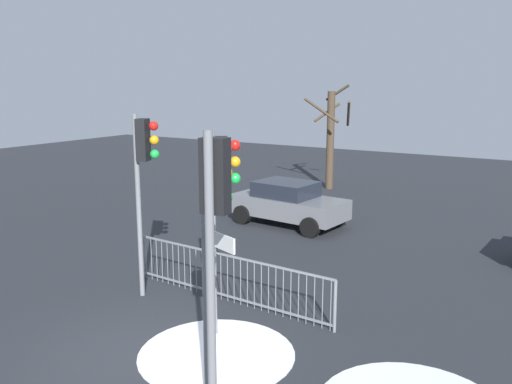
{
  "coord_description": "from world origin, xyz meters",
  "views": [
    {
      "loc": [
        6.33,
        -6.29,
        4.71
      ],
      "look_at": [
        0.2,
        3.71,
        2.32
      ],
      "focal_mm": 37.72,
      "sensor_mm": 36.0,
      "label": 1
    }
  ],
  "objects_px": {
    "direction_sign_post": "(208,296)",
    "bare_tree_centre": "(331,136)",
    "traffic_light_mid_left": "(143,165)",
    "car_grey_near": "(288,203)",
    "traffic_light_foreground_left": "(221,188)",
    "traffic_light_rear_right": "(215,223)"
  },
  "relations": [
    {
      "from": "direction_sign_post",
      "to": "bare_tree_centre",
      "type": "distance_m",
      "value": 16.99
    },
    {
      "from": "traffic_light_mid_left",
      "to": "car_grey_near",
      "type": "height_order",
      "value": "traffic_light_mid_left"
    },
    {
      "from": "direction_sign_post",
      "to": "bare_tree_centre",
      "type": "xyz_separation_m",
      "value": [
        -5.17,
        16.17,
        0.76
      ]
    },
    {
      "from": "traffic_light_foreground_left",
      "to": "bare_tree_centre",
      "type": "xyz_separation_m",
      "value": [
        -4.13,
        14.34,
        -0.44
      ]
    },
    {
      "from": "traffic_light_mid_left",
      "to": "traffic_light_rear_right",
      "type": "distance_m",
      "value": 5.57
    },
    {
      "from": "traffic_light_mid_left",
      "to": "bare_tree_centre",
      "type": "bearing_deg",
      "value": 166.09
    },
    {
      "from": "direction_sign_post",
      "to": "car_grey_near",
      "type": "xyz_separation_m",
      "value": [
        -3.78,
        9.61,
        -0.87
      ]
    },
    {
      "from": "car_grey_near",
      "to": "traffic_light_rear_right",
      "type": "bearing_deg",
      "value": -60.49
    },
    {
      "from": "car_grey_near",
      "to": "direction_sign_post",
      "type": "bearing_deg",
      "value": -62.64
    },
    {
      "from": "traffic_light_foreground_left",
      "to": "traffic_light_mid_left",
      "type": "relative_size",
      "value": 0.95
    },
    {
      "from": "traffic_light_foreground_left",
      "to": "traffic_light_rear_right",
      "type": "distance_m",
      "value": 3.35
    },
    {
      "from": "car_grey_near",
      "to": "bare_tree_centre",
      "type": "height_order",
      "value": "bare_tree_centre"
    },
    {
      "from": "traffic_light_mid_left",
      "to": "bare_tree_centre",
      "type": "height_order",
      "value": "bare_tree_centre"
    },
    {
      "from": "direction_sign_post",
      "to": "car_grey_near",
      "type": "bearing_deg",
      "value": 132.15
    },
    {
      "from": "traffic_light_mid_left",
      "to": "traffic_light_rear_right",
      "type": "relative_size",
      "value": 0.97
    },
    {
      "from": "traffic_light_mid_left",
      "to": "car_grey_near",
      "type": "bearing_deg",
      "value": 161.17
    },
    {
      "from": "traffic_light_mid_left",
      "to": "direction_sign_post",
      "type": "bearing_deg",
      "value": 34.06
    },
    {
      "from": "traffic_light_mid_left",
      "to": "traffic_light_rear_right",
      "type": "height_order",
      "value": "traffic_light_rear_right"
    },
    {
      "from": "direction_sign_post",
      "to": "traffic_light_foreground_left",
      "type": "bearing_deg",
      "value": 140.36
    },
    {
      "from": "traffic_light_rear_right",
      "to": "car_grey_near",
      "type": "bearing_deg",
      "value": 104.32
    },
    {
      "from": "traffic_light_foreground_left",
      "to": "car_grey_near",
      "type": "relative_size",
      "value": 0.98
    },
    {
      "from": "bare_tree_centre",
      "to": "traffic_light_mid_left",
      "type": "bearing_deg",
      "value": -83.21
    }
  ]
}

